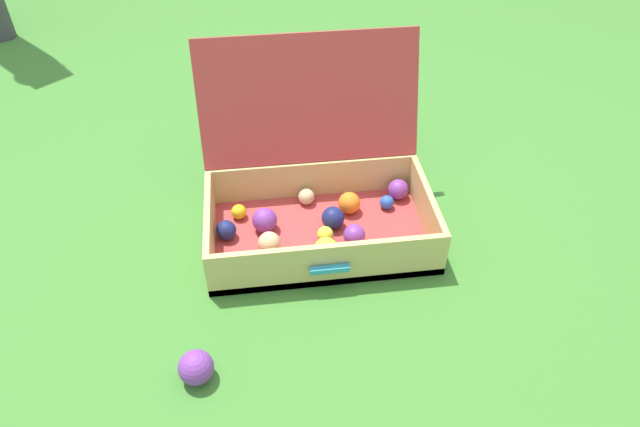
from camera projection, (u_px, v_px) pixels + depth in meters
ground_plane at (290, 243)px, 1.78m from camera, size 16.00×16.00×0.00m
open_suitcase at (317, 195)px, 1.76m from camera, size 0.67×0.55×0.53m
stray_ball_on_grass at (196, 367)px, 1.40m from camera, size 0.09×0.09×0.09m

